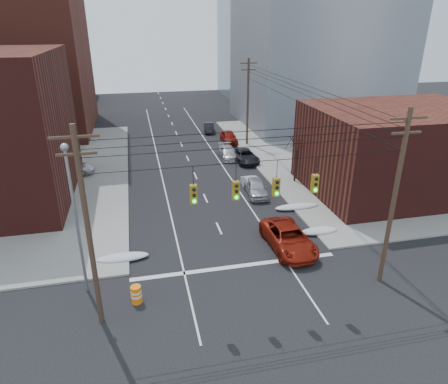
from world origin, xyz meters
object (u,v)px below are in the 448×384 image
red_pickup (288,238)px  construction_barrel (136,294)px  parked_car_a (256,187)px  lot_car_c (17,191)px  parked_car_b (253,185)px  parked_car_d (228,152)px  lot_car_d (15,166)px  parked_car_f (209,128)px  lot_car_a (48,173)px  lot_car_b (71,168)px  parked_car_e (229,137)px  parked_car_c (245,156)px

red_pickup → construction_barrel: (-10.83, -3.80, -0.25)m
parked_car_a → lot_car_c: lot_car_c is taller
parked_car_b → construction_barrel: (-11.38, -14.59, -0.04)m
parked_car_a → parked_car_d: (0.00, 11.40, -0.09)m
parked_car_b → lot_car_d: bearing=152.8°
parked_car_f → construction_barrel: 39.11m
parked_car_d → construction_barrel: (-11.38, -24.98, -0.10)m
red_pickup → lot_car_a: size_ratio=1.23×
lot_car_b → lot_car_a: bearing=131.6°
parked_car_a → lot_car_a: lot_car_a is taller
parked_car_b → lot_car_d: (-23.62, 10.19, 0.20)m
parked_car_b → parked_car_d: parked_car_d is taller
parked_car_e → construction_barrel: (-12.98, -31.36, -0.22)m
parked_car_a → parked_car_f: 23.84m
parked_car_c → parked_car_f: bearing=92.8°
lot_car_b → parked_car_c: bearing=-83.5°
red_pickup → parked_car_e: size_ratio=1.28×
lot_car_c → lot_car_d: (-1.93, 7.48, -0.09)m
parked_car_c → lot_car_d: (-25.22, 1.68, 0.12)m
lot_car_d → red_pickup: bearing=-124.3°
parked_car_c → lot_car_b: 19.24m
parked_car_c → lot_car_b: size_ratio=1.02×
red_pickup → parked_car_e: 27.64m
lot_car_b → lot_car_c: lot_car_c is taller
lot_car_c → lot_car_d: lot_car_c is taller
parked_car_e → construction_barrel: size_ratio=4.17×
lot_car_a → lot_car_d: size_ratio=1.23×
parked_car_d → lot_car_c: (-21.68, -7.67, 0.23)m
parked_car_b → lot_car_c: bearing=169.0°
parked_car_b → lot_car_b: size_ratio=0.75×
parked_car_a → construction_barrel: size_ratio=4.02×
parked_car_a → construction_barrel: bearing=-124.1°
parked_car_a → lot_car_c: size_ratio=0.86×
lot_car_d → parked_car_f: bearing=-53.9°
parked_car_a → parked_car_b: parked_car_a is taller
parked_car_e → lot_car_c: (-23.28, -14.05, 0.12)m
red_pickup → lot_car_a: (-19.12, 17.52, 0.12)m
parked_car_b → construction_barrel: size_ratio=3.35×
lot_car_a → lot_car_c: (-2.02, -4.02, -0.04)m
parked_car_c → lot_car_c: lot_car_c is taller
parked_car_a → parked_car_b: size_ratio=1.20×
parked_car_c → parked_car_d: 2.46m
parked_car_b → parked_car_c: 8.67m
red_pickup → lot_car_a: 25.93m
lot_car_a → construction_barrel: bearing=-138.6°
parked_car_e → lot_car_d: parked_car_e is taller
lot_car_c → red_pickup: bearing=-116.0°
parked_car_a → parked_car_f: size_ratio=1.10×
lot_car_a → lot_car_b: size_ratio=0.97×
parked_car_b → construction_barrel: parked_car_b is taller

